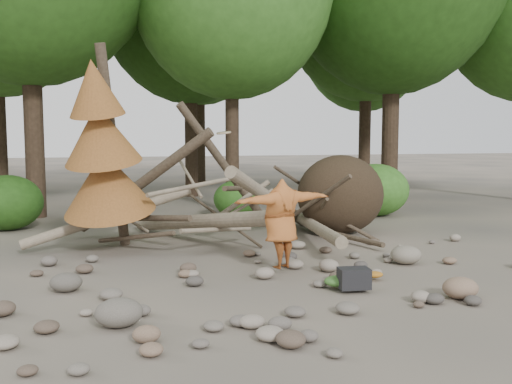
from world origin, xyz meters
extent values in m
plane|color=#514C44|center=(0.00, 0.00, 0.00)|extent=(120.00, 120.00, 0.00)
ellipsoid|color=#332619|center=(2.60, 4.30, 0.99)|extent=(2.20, 1.87, 1.98)
cylinder|color=gray|center=(-1.00, 3.70, 0.55)|extent=(2.61, 5.11, 1.08)
cylinder|color=gray|center=(0.80, 4.20, 0.90)|extent=(3.18, 3.71, 1.90)
cylinder|color=brown|center=(-2.20, 4.60, 1.40)|extent=(3.08, 1.91, 2.49)
cylinder|color=gray|center=(1.60, 3.50, 0.35)|extent=(1.13, 4.98, 0.43)
cylinder|color=brown|center=(-0.30, 4.80, 1.80)|extent=(2.39, 1.03, 2.89)
cylinder|color=gray|center=(-3.00, 4.00, 0.70)|extent=(3.71, 0.86, 1.20)
cylinder|color=#4C3F30|center=(-2.50, 3.50, 0.30)|extent=(1.52, 1.70, 0.49)
cylinder|color=gray|center=(0.20, 4.40, 0.80)|extent=(1.57, 0.85, 0.69)
cylinder|color=#4C3F30|center=(1.80, 4.90, 1.20)|extent=(1.92, 1.25, 1.10)
cylinder|color=gray|center=(-1.20, 4.20, 1.50)|extent=(0.37, 1.42, 0.85)
cylinder|color=#4C3F30|center=(2.20, 3.20, 0.15)|extent=(0.79, 2.54, 0.12)
cylinder|color=gray|center=(-0.80, 3.10, 0.45)|extent=(1.78, 1.11, 0.29)
cylinder|color=#4C3F30|center=(-2.90, 3.80, 2.20)|extent=(0.67, 1.13, 4.35)
cone|color=brown|center=(-3.06, 3.49, 1.50)|extent=(2.06, 2.13, 1.86)
cone|color=brown|center=(-3.16, 3.28, 2.50)|extent=(1.71, 1.78, 1.65)
cone|color=brown|center=(-3.26, 3.09, 3.40)|extent=(1.23, 1.30, 1.41)
cylinder|color=#38281C|center=(-5.00, 9.50, 4.48)|extent=(0.56, 0.56, 8.96)
cylinder|color=#38281C|center=(1.00, 9.20, 3.57)|extent=(0.44, 0.44, 7.14)
cylinder|color=#38281C|center=(7.00, 9.80, 4.72)|extent=(0.60, 0.60, 9.45)
cylinder|color=#38281C|center=(0.50, 14.20, 4.27)|extent=(0.52, 0.52, 8.54)
cylinder|color=#38281C|center=(8.00, 13.80, 4.06)|extent=(0.50, 0.50, 8.12)
cylinder|color=#38281C|center=(2.00, 20.50, 4.38)|extent=(0.54, 0.54, 8.75)
ellipsoid|color=#3B7725|center=(2.00, 20.50, 9.00)|extent=(8.00, 8.00, 10.00)
cylinder|color=#38281C|center=(11.00, 20.00, 3.92)|extent=(0.46, 0.46, 7.84)
ellipsoid|color=#30641D|center=(11.00, 20.00, 8.06)|extent=(7.17, 7.17, 8.60)
ellipsoid|color=#244F15|center=(-5.50, 7.20, 0.72)|extent=(1.80, 1.80, 1.44)
ellipsoid|color=#30641D|center=(0.80, 7.80, 0.56)|extent=(1.40, 1.40, 1.12)
ellipsoid|color=#3B7725|center=(5.00, 7.00, 0.80)|extent=(2.00, 2.00, 1.60)
imported|color=#A85825|center=(-0.11, 0.86, 0.89)|extent=(2.06, 1.06, 1.61)
cylinder|color=#957E5E|center=(-1.04, 1.35, 2.50)|extent=(0.32, 0.32, 0.08)
cube|color=black|center=(0.59, -0.71, 0.16)|extent=(0.52, 0.38, 0.32)
ellipsoid|color=#386629|center=(0.41, -0.49, 0.08)|extent=(0.45, 0.38, 0.17)
ellipsoid|color=#A0621B|center=(1.24, -0.15, 0.05)|extent=(0.29, 0.24, 0.10)
ellipsoid|color=#625C52|center=(-3.04, -1.38, 0.19)|extent=(0.62, 0.56, 0.37)
ellipsoid|color=#866953|center=(1.97, -1.48, 0.16)|extent=(0.54, 0.49, 0.33)
ellipsoid|color=gray|center=(2.40, 0.82, 0.18)|extent=(0.60, 0.54, 0.36)
ellipsoid|color=#57524A|center=(-3.78, 0.55, 0.15)|extent=(0.50, 0.45, 0.30)
camera|label=1|loc=(-3.30, -8.72, 2.45)|focal=40.00mm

